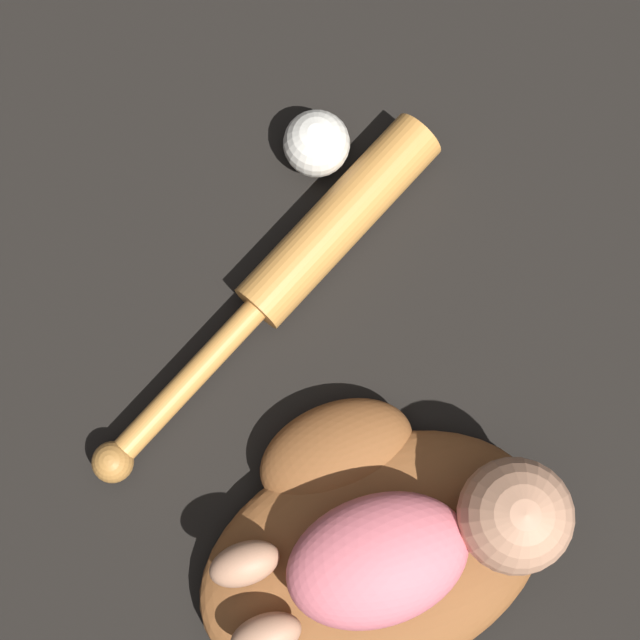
{
  "coord_description": "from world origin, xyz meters",
  "views": [
    {
      "loc": [
        -0.05,
        0.02,
        1.11
      ],
      "look_at": [
        -0.02,
        0.23,
        0.07
      ],
      "focal_mm": 60.0,
      "sensor_mm": 36.0,
      "label": 1
    }
  ],
  "objects_px": {
    "baseball_glove": "(371,540)",
    "baseball_bat": "(304,257)",
    "baseball": "(314,144)",
    "baby_figure": "(426,545)"
  },
  "relations": [
    {
      "from": "baseball_glove",
      "to": "baseball_bat",
      "type": "distance_m",
      "value": 0.3
    },
    {
      "from": "baseball",
      "to": "baby_figure",
      "type": "bearing_deg",
      "value": -83.58
    },
    {
      "from": "baseball_glove",
      "to": "baby_figure",
      "type": "height_order",
      "value": "baby_figure"
    },
    {
      "from": "baby_figure",
      "to": "baseball_glove",
      "type": "bearing_deg",
      "value": 167.29
    },
    {
      "from": "baby_figure",
      "to": "baseball_bat",
      "type": "xyz_separation_m",
      "value": [
        -0.07,
        0.31,
        -0.09
      ]
    },
    {
      "from": "baseball_glove",
      "to": "baseball",
      "type": "bearing_deg",
      "value": 90.39
    },
    {
      "from": "baseball_glove",
      "to": "baseball",
      "type": "height_order",
      "value": "same"
    },
    {
      "from": "baseball_glove",
      "to": "baseball_bat",
      "type": "xyz_separation_m",
      "value": [
        -0.03,
        0.3,
        -0.01
      ]
    },
    {
      "from": "baseball_bat",
      "to": "baseball_glove",
      "type": "bearing_deg",
      "value": -84.45
    },
    {
      "from": "baseball_bat",
      "to": "baseball",
      "type": "bearing_deg",
      "value": 77.86
    }
  ]
}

